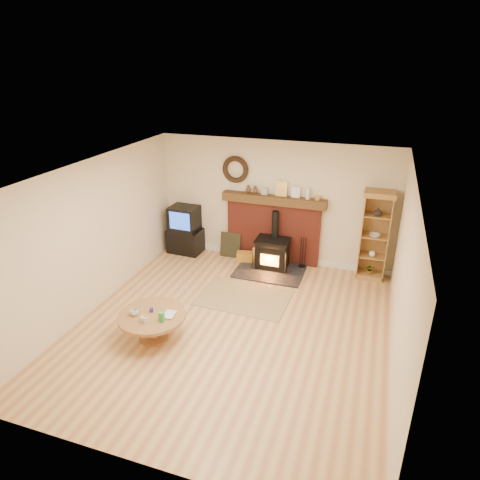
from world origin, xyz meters
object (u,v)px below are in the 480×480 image
(coffee_table, at_px, (152,319))
(tv_unit, at_px, (185,231))
(wood_stove, at_px, (272,255))
(curio_cabinet, at_px, (375,235))

(coffee_table, bearing_deg, tv_unit, 106.16)
(wood_stove, xyz_separation_m, coffee_table, (-1.17, -2.95, 0.05))
(curio_cabinet, bearing_deg, tv_unit, -178.81)
(tv_unit, relative_size, curio_cabinet, 0.60)
(wood_stove, bearing_deg, coffee_table, -111.54)
(wood_stove, bearing_deg, curio_cabinet, 8.22)
(tv_unit, distance_m, coffee_table, 3.29)
(wood_stove, xyz_separation_m, tv_unit, (-2.08, 0.20, 0.20))
(coffee_table, bearing_deg, curio_cabinet, 45.87)
(wood_stove, height_order, tv_unit, wood_stove)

